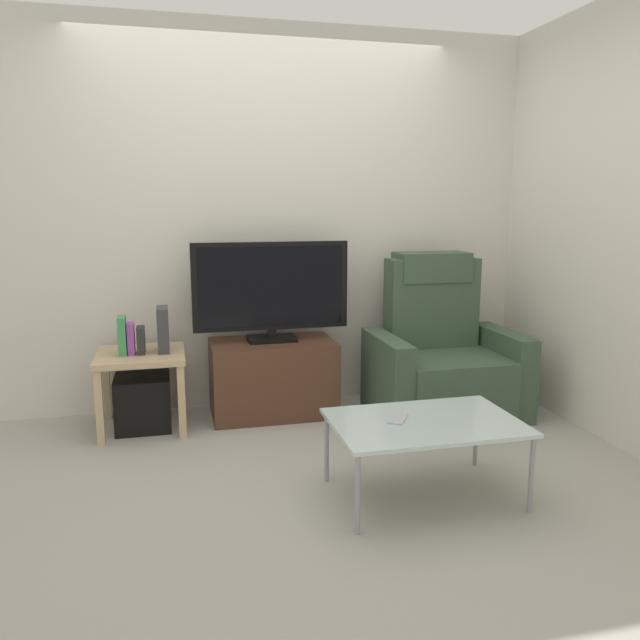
% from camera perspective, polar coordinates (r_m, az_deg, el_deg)
% --- Properties ---
extents(ground_plane, '(6.40, 6.40, 0.00)m').
position_cam_1_polar(ground_plane, '(3.58, -1.64, -12.72)').
color(ground_plane, '#9E998E').
extents(wall_back, '(6.40, 0.06, 2.60)m').
position_cam_1_polar(wall_back, '(4.40, -4.85, 9.07)').
color(wall_back, beige).
rests_on(wall_back, ground).
extents(wall_side, '(0.06, 4.48, 2.60)m').
position_cam_1_polar(wall_side, '(4.11, 25.11, 8.00)').
color(wall_side, beige).
rests_on(wall_side, ground).
extents(tv_stand, '(0.82, 0.48, 0.51)m').
position_cam_1_polar(tv_stand, '(4.25, -4.33, -5.26)').
color(tv_stand, '#4C2D1E').
rests_on(tv_stand, ground).
extents(television, '(1.04, 0.20, 0.66)m').
position_cam_1_polar(television, '(4.15, -4.49, 2.84)').
color(television, black).
rests_on(television, tv_stand).
extents(recliner_armchair, '(0.98, 0.78, 1.08)m').
position_cam_1_polar(recliner_armchair, '(4.34, 11.05, -3.50)').
color(recliner_armchair, '#384C38').
rests_on(recliner_armchair, ground).
extents(side_table, '(0.54, 0.54, 0.49)m').
position_cam_1_polar(side_table, '(4.10, -16.03, -3.98)').
color(side_table, tan).
rests_on(side_table, ground).
extents(subwoofer_box, '(0.34, 0.34, 0.34)m').
position_cam_1_polar(subwoofer_box, '(4.16, -15.85, -7.23)').
color(subwoofer_box, black).
rests_on(subwoofer_box, ground).
extents(book_leftmost, '(0.05, 0.13, 0.24)m').
position_cam_1_polar(book_leftmost, '(4.04, -17.60, -1.37)').
color(book_leftmost, '#388C4C').
rests_on(book_leftmost, side_table).
extents(book_middle, '(0.04, 0.10, 0.20)m').
position_cam_1_polar(book_middle, '(4.04, -16.88, -1.64)').
color(book_middle, purple).
rests_on(book_middle, side_table).
extents(book_rightmost, '(0.05, 0.12, 0.17)m').
position_cam_1_polar(book_rightmost, '(4.04, -16.03, -1.77)').
color(book_rightmost, '#262626').
rests_on(book_rightmost, side_table).
extents(game_console, '(0.07, 0.20, 0.28)m').
position_cam_1_polar(game_console, '(4.05, -14.14, -0.84)').
color(game_console, '#333338').
rests_on(game_console, side_table).
extents(coffee_table, '(0.90, 0.60, 0.39)m').
position_cam_1_polar(coffee_table, '(3.09, 9.55, -9.46)').
color(coffee_table, '#B2C6C1').
rests_on(coffee_table, ground).
extents(cell_phone, '(0.14, 0.16, 0.01)m').
position_cam_1_polar(cell_phone, '(3.07, 7.13, -8.94)').
color(cell_phone, '#B7B7BC').
rests_on(cell_phone, coffee_table).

